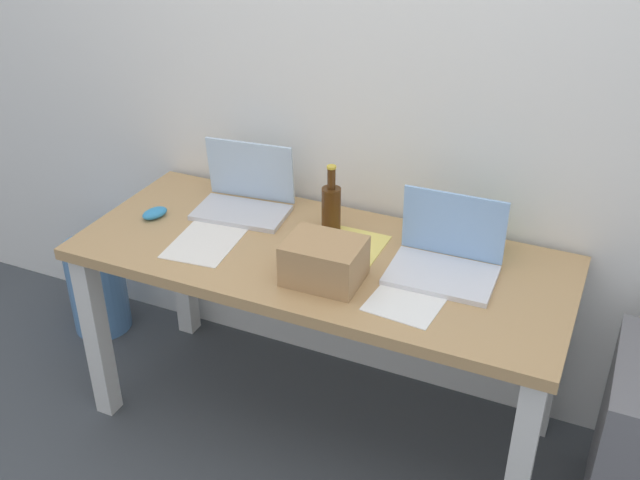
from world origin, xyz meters
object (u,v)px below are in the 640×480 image
desk (320,279)px  cardboard_box (324,261)px  laptop_right (446,258)px  water_cooler_jug (97,286)px  laptop_left (245,196)px  coffee_mug (488,237)px  beer_bottle (331,207)px  computer_mouse (155,213)px

desk → cardboard_box: cardboard_box is taller
laptop_right → water_cooler_jug: 1.65m
laptop_left → desk: bearing=-24.2°
laptop_left → coffee_mug: bearing=5.3°
beer_bottle → cardboard_box: bearing=-70.5°
desk → coffee_mug: 0.58m
water_cooler_jug → beer_bottle: bearing=0.8°
laptop_right → computer_mouse: 1.06m
laptop_right → computer_mouse: laptop_right is taller
desk → laptop_left: size_ratio=4.67×
laptop_right → computer_mouse: bearing=-176.1°
laptop_left → coffee_mug: laptop_left is taller
water_cooler_jug → cardboard_box: bearing=-13.2°
laptop_left → coffee_mug: 0.88m
laptop_left → coffee_mug: (0.88, 0.08, -0.01)m
beer_bottle → water_cooler_jug: (-1.10, -0.02, -0.61)m
laptop_left → water_cooler_jug: bearing=-177.9°
beer_bottle → laptop_left: bearing=178.1°
computer_mouse → water_cooler_jug: (-0.48, 0.16, -0.54)m
beer_bottle → coffee_mug: bearing=10.1°
laptop_left → water_cooler_jug: (-0.75, -0.03, -0.58)m
desk → beer_bottle: (-0.03, 0.16, 0.20)m
desk → water_cooler_jug: size_ratio=3.51×
laptop_left → computer_mouse: size_ratio=3.54×
laptop_right → cardboard_box: bearing=-148.7°
desk → computer_mouse: bearing=-178.7°
desk → coffee_mug: (0.50, 0.25, 0.15)m
water_cooler_jug → laptop_right: bearing=-3.1°
laptop_left → beer_bottle: bearing=-1.9°
desk → laptop_right: bearing=8.2°
laptop_left → cardboard_box: bearing=-34.4°
desk → water_cooler_jug: (-1.13, 0.14, -0.42)m
laptop_left → beer_bottle: (0.35, -0.01, 0.03)m
computer_mouse → cardboard_box: (0.73, -0.13, 0.05)m
beer_bottle → cardboard_box: 0.32m
laptop_left → beer_bottle: 0.35m
beer_bottle → cardboard_box: beer_bottle is taller
desk → coffee_mug: size_ratio=17.41×
laptop_left → water_cooler_jug: laptop_left is taller
desk → beer_bottle: beer_bottle is taller
beer_bottle → cardboard_box: (0.11, -0.30, -0.02)m
computer_mouse → cardboard_box: 0.74m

